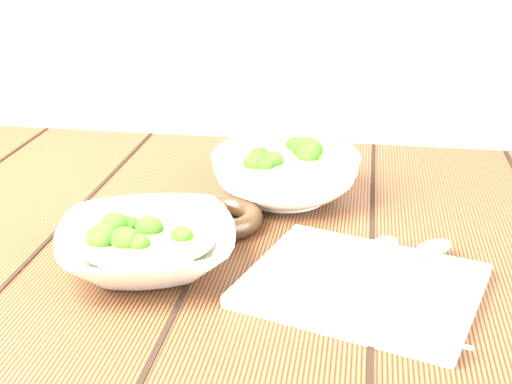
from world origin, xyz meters
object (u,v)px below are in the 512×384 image
Objects in this scene: soup_bowl_front at (147,245)px; napkin at (362,285)px; soup_bowl_back at (285,174)px; trivet at (220,218)px; table at (229,318)px.

soup_bowl_front is 1.06× the size of napkin.
trivet is at bearing -121.53° from soup_bowl_back.
soup_bowl_front is (-0.08, -0.09, 0.15)m from table.
soup_bowl_front is 0.13m from trivet.
table is 0.19m from soup_bowl_front.
trivet is 0.23m from napkin.
soup_bowl_front reaches higher than trivet.
napkin is at bearing -4.26° from soup_bowl_front.
soup_bowl_back reaches higher than table.
trivet is (-0.07, -0.11, -0.02)m from soup_bowl_back.
napkin is at bearing -36.03° from trivet.
table is 0.24m from napkin.
soup_bowl_back is at bearing 60.10° from soup_bowl_front.
soup_bowl_back reaches higher than napkin.
soup_bowl_front reaches higher than napkin.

